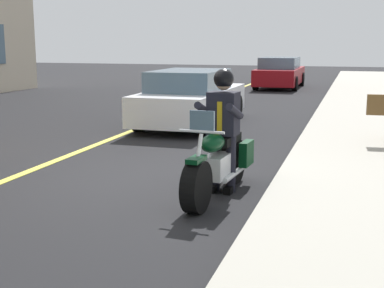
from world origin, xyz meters
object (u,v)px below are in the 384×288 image
at_px(car_dark, 191,98).
at_px(rider_main, 223,119).
at_px(motorcycle_main, 218,163).
at_px(car_silver, 280,73).

bearing_deg(car_dark, rider_main, 21.28).
xyz_separation_m(motorcycle_main, car_silver, (-17.74, -1.63, 0.24)).
xyz_separation_m(car_silver, car_dark, (11.75, -0.62, 0.00)).
bearing_deg(rider_main, motorcycle_main, -3.42).
bearing_deg(car_dark, motorcycle_main, 20.57).
height_order(motorcycle_main, rider_main, rider_main).
bearing_deg(rider_main, car_silver, -174.65).
xyz_separation_m(rider_main, car_dark, (-5.80, -2.26, -0.35)).
height_order(motorcycle_main, car_silver, car_silver).
distance_m(motorcycle_main, car_silver, 17.82).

